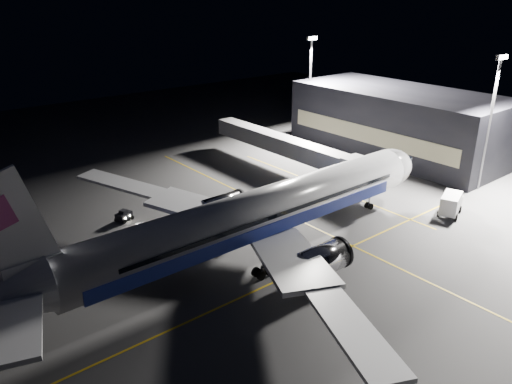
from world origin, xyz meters
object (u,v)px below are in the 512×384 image
object	(u,v)px
floodlight_mast_south	(492,112)
baggage_tug	(124,216)
service_truck	(451,203)
safety_cone_c	(161,241)
safety_cone_a	(261,229)
airliner	(252,216)
floodlight_mast_north	(310,79)
safety_cone_b	(275,225)
jet_bridge	(291,148)

from	to	relation	value
floodlight_mast_south	baggage_tug	distance (m)	55.65
service_truck	safety_cone_c	bearing A→B (deg)	133.23
service_truck	safety_cone_a	world-z (taller)	service_truck
floodlight_mast_south	airliner	bearing A→B (deg)	171.67
floodlight_mast_north	floodlight_mast_south	distance (m)	38.00
service_truck	safety_cone_b	bearing A→B (deg)	130.41
airliner	safety_cone_a	xyz separation A→B (m)	(4.86, 4.14, -4.82)
safety_cone_b	baggage_tug	bearing A→B (deg)	134.62
floodlight_mast_south	service_truck	bearing A→B (deg)	-169.31
service_truck	baggage_tug	size ratio (longest dim) A/B	2.42
service_truck	safety_cone_c	size ratio (longest dim) A/B	9.54
airliner	floodlight_mast_north	bearing A→B (deg)	37.91
baggage_tug	safety_cone_c	distance (m)	9.22
safety_cone_b	safety_cone_c	world-z (taller)	safety_cone_b
jet_bridge	service_truck	distance (m)	27.18
baggage_tug	safety_cone_b	xyz separation A→B (m)	(14.49, -14.68, -0.38)
airliner	baggage_tug	size ratio (longest dim) A/B	23.83
service_truck	safety_cone_b	distance (m)	25.33
airliner	safety_cone_b	size ratio (longest dim) A/B	92.94
airliner	safety_cone_b	xyz separation A→B (m)	(7.08, 4.00, -4.83)
airliner	floodlight_mast_south	size ratio (longest dim) A/B	2.97
airliner	baggage_tug	distance (m)	20.58
airliner	safety_cone_c	size ratio (longest dim) A/B	93.86
floodlight_mast_north	safety_cone_b	world-z (taller)	floodlight_mast_north
baggage_tug	safety_cone_a	xyz separation A→B (m)	(12.28, -14.54, -0.37)
airliner	service_truck	world-z (taller)	airliner
baggage_tug	safety_cone_a	world-z (taller)	baggage_tug
service_truck	safety_cone_a	distance (m)	27.35
safety_cone_c	floodlight_mast_south	bearing A→B (deg)	-17.89
jet_bridge	safety_cone_c	bearing A→B (deg)	-164.05
airliner	safety_cone_b	distance (m)	9.46
baggage_tug	safety_cone_c	size ratio (longest dim) A/B	3.94
safety_cone_a	safety_cone_c	distance (m)	12.94
safety_cone_a	safety_cone_b	xyz separation A→B (m)	(2.21, -0.14, -0.01)
floodlight_mast_north	baggage_tug	xyz separation A→B (m)	(-48.49, -13.31, -11.66)
service_truck	safety_cone_b	world-z (taller)	service_truck
jet_bridge	safety_cone_b	bearing A→B (deg)	-138.70
floodlight_mast_north	safety_cone_a	distance (m)	47.24
floodlight_mast_south	safety_cone_a	bearing A→B (deg)	164.33
floodlight_mast_south	safety_cone_a	world-z (taller)	floodlight_mast_south
floodlight_mast_south	safety_cone_b	distance (m)	37.43
floodlight_mast_south	service_truck	size ratio (longest dim) A/B	3.31
jet_bridge	floodlight_mast_north	world-z (taller)	floodlight_mast_north
floodlight_mast_north	safety_cone_b	size ratio (longest dim) A/B	31.29
jet_bridge	floodlight_mast_south	size ratio (longest dim) A/B	1.66
baggage_tug	safety_cone_a	bearing A→B (deg)	-71.70
floodlight_mast_south	jet_bridge	bearing A→B (deg)	126.79
safety_cone_a	safety_cone_b	distance (m)	2.22
floodlight_mast_north	jet_bridge	bearing A→B (deg)	-142.26
airliner	service_truck	xyz separation A→B (m)	(29.21, -8.25, -3.57)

